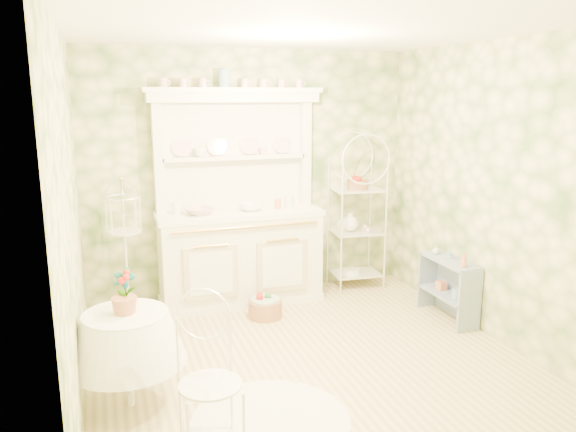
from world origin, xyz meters
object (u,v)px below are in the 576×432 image
object	(u,v)px
kitchen_dresser	(239,198)
floor_basket	(265,307)
round_table	(128,361)
side_shelf	(448,291)
cafe_chair	(211,393)
birdcage_stand	(126,255)
bakers_rack	(357,207)

from	to	relation	value
kitchen_dresser	floor_basket	world-z (taller)	kitchen_dresser
round_table	kitchen_dresser	bearing A→B (deg)	54.73
floor_basket	kitchen_dresser	bearing A→B (deg)	102.96
floor_basket	side_shelf	bearing A→B (deg)	-19.33
cafe_chair	birdcage_stand	xyz separation A→B (m)	(-0.37, 2.37, 0.28)
side_shelf	floor_basket	distance (m)	1.85
round_table	floor_basket	distance (m)	1.91
bakers_rack	round_table	distance (m)	3.33
birdcage_stand	cafe_chair	bearing A→B (deg)	-81.03
kitchen_dresser	round_table	xyz separation A→B (m)	(-1.28, -1.81, -0.80)
cafe_chair	floor_basket	world-z (taller)	cafe_chair
bakers_rack	cafe_chair	xyz separation A→B (m)	(-2.22, -2.58, -0.55)
birdcage_stand	round_table	bearing A→B (deg)	-93.00
round_table	side_shelf	bearing A→B (deg)	12.02
side_shelf	cafe_chair	world-z (taller)	cafe_chair
bakers_rack	birdcage_stand	xyz separation A→B (m)	(-2.60, -0.21, -0.27)
round_table	cafe_chair	size ratio (longest dim) A/B	0.89
bakers_rack	round_table	world-z (taller)	bakers_rack
cafe_chair	birdcage_stand	size ratio (longest dim) A/B	0.58
side_shelf	kitchen_dresser	bearing A→B (deg)	152.64
bakers_rack	side_shelf	xyz separation A→B (m)	(0.45, -1.21, -0.66)
kitchen_dresser	floor_basket	xyz separation A→B (m)	(0.12, -0.53, -1.04)
kitchen_dresser	floor_basket	size ratio (longest dim) A/B	6.85
kitchen_dresser	cafe_chair	bearing A→B (deg)	-107.99
side_shelf	cafe_chair	size ratio (longest dim) A/B	0.84
bakers_rack	floor_basket	bearing A→B (deg)	-149.60
kitchen_dresser	bakers_rack	world-z (taller)	kitchen_dresser
bakers_rack	round_table	size ratio (longest dim) A/B	2.71
bakers_rack	birdcage_stand	world-z (taller)	bakers_rack
bakers_rack	side_shelf	bearing A→B (deg)	-64.18
cafe_chair	side_shelf	bearing A→B (deg)	51.09
kitchen_dresser	birdcage_stand	world-z (taller)	kitchen_dresser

